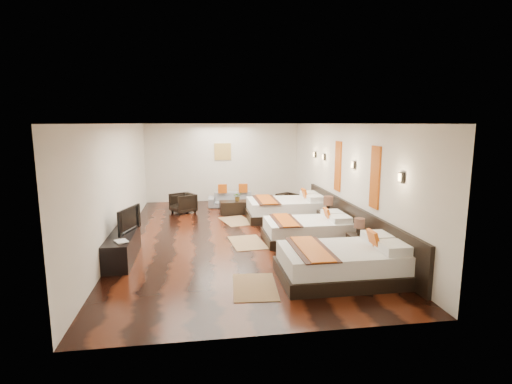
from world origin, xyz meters
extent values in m
cube|color=black|center=(0.00, 0.00, 0.00)|extent=(5.50, 9.50, 0.01)
cube|color=white|center=(0.00, 0.00, 2.80)|extent=(5.50, 9.50, 0.01)
cube|color=silver|center=(0.00, 4.75, 1.40)|extent=(5.50, 0.01, 2.80)
cube|color=silver|center=(-2.75, 0.00, 1.40)|extent=(0.01, 9.50, 2.80)
cube|color=silver|center=(2.75, 0.00, 1.40)|extent=(0.01, 9.50, 2.80)
cube|color=black|center=(2.71, -0.80, 0.45)|extent=(0.08, 6.60, 0.90)
cube|color=black|center=(1.67, -3.03, 0.12)|extent=(2.34, 1.45, 0.25)
cube|color=white|center=(1.67, -3.03, 0.41)|extent=(2.23, 1.34, 0.33)
cube|color=#C04F0D|center=(2.23, -3.03, 0.71)|extent=(0.17, 0.36, 0.36)
cube|color=#38190F|center=(1.06, -3.03, 0.59)|extent=(0.61, 1.47, 0.02)
cube|color=#C04F0D|center=(1.06, -3.03, 0.61)|extent=(0.42, 1.47, 0.02)
cube|color=black|center=(1.67, -0.63, 0.11)|extent=(2.08, 1.29, 0.22)
cube|color=white|center=(1.67, -0.63, 0.37)|extent=(1.98, 1.19, 0.30)
cube|color=#C04F0D|center=(2.17, -0.63, 0.63)|extent=(0.15, 0.32, 0.32)
cube|color=#38190F|center=(1.13, -0.63, 0.53)|extent=(0.54, 1.31, 0.02)
cube|color=#C04F0D|center=(1.13, -0.63, 0.54)|extent=(0.38, 1.31, 0.02)
cube|color=black|center=(1.67, 1.63, 0.12)|extent=(2.35, 1.45, 0.25)
cube|color=white|center=(1.67, 1.63, 0.41)|extent=(2.24, 1.34, 0.34)
cube|color=#C04F0D|center=(2.23, 1.63, 0.72)|extent=(0.17, 0.36, 0.36)
cube|color=#38190F|center=(1.05, 1.63, 0.59)|extent=(0.62, 1.48, 0.02)
cube|color=#C04F0D|center=(1.05, 1.63, 0.61)|extent=(0.43, 1.48, 0.02)
cube|color=black|center=(2.44, -1.88, 0.23)|extent=(0.42, 0.42, 0.47)
cylinder|color=black|center=(2.44, -1.88, 0.56)|extent=(0.07, 0.07, 0.19)
cylinder|color=#3F2619|center=(2.44, -1.88, 0.73)|extent=(0.22, 0.22, 0.21)
cube|color=black|center=(2.44, 0.15, 0.26)|extent=(0.47, 0.47, 0.52)
cylinder|color=black|center=(2.44, 0.15, 0.63)|extent=(0.08, 0.08, 0.21)
cylinder|color=#3F2619|center=(2.44, 0.15, 0.82)|extent=(0.25, 0.25, 0.23)
cube|color=olive|center=(0.01, -3.16, 0.01)|extent=(0.84, 1.26, 0.01)
cube|color=olive|center=(0.21, -0.59, 0.01)|extent=(0.87, 1.27, 0.01)
cube|color=olive|center=(0.17, 1.55, 0.01)|extent=(1.03, 1.35, 0.01)
cube|color=black|center=(-2.50, -1.38, 0.28)|extent=(0.50, 1.80, 0.55)
imported|color=black|center=(-2.45, -1.17, 0.81)|extent=(0.40, 0.90, 0.52)
imported|color=black|center=(-2.50, -1.99, 0.56)|extent=(0.32, 0.36, 0.03)
imported|color=brown|center=(-2.50, -0.58, 0.73)|extent=(0.38, 0.38, 0.37)
imported|color=gray|center=(0.25, 3.58, 0.24)|extent=(1.70, 0.76, 0.48)
imported|color=black|center=(-1.40, 2.88, 0.31)|extent=(0.93, 0.92, 0.63)
imported|color=black|center=(2.00, 2.93, 0.27)|extent=(0.78, 0.79, 0.53)
cube|color=black|center=(0.25, 2.53, 0.20)|extent=(1.02, 0.54, 0.40)
imported|color=#225A1E|center=(0.30, 2.54, 0.54)|extent=(0.27, 0.23, 0.29)
cube|color=#D86014|center=(2.73, -1.90, 1.70)|extent=(0.04, 0.40, 1.30)
cube|color=#D86014|center=(2.73, 0.30, 1.70)|extent=(0.04, 0.40, 1.30)
cube|color=black|center=(2.71, -3.00, 1.85)|extent=(0.06, 0.12, 0.18)
cube|color=#FFD18C|center=(2.68, -3.00, 1.85)|extent=(0.02, 0.10, 0.14)
cube|color=black|center=(2.71, -0.80, 1.85)|extent=(0.06, 0.12, 0.18)
cube|color=#FFD18C|center=(2.68, -0.80, 1.85)|extent=(0.02, 0.10, 0.14)
cube|color=black|center=(2.71, 1.40, 1.85)|extent=(0.06, 0.12, 0.18)
cube|color=#FFD18C|center=(2.68, 1.40, 1.85)|extent=(0.02, 0.10, 0.14)
cube|color=black|center=(2.71, 2.30, 1.85)|extent=(0.06, 0.12, 0.18)
cube|color=#FFD18C|center=(2.68, 2.30, 1.85)|extent=(0.02, 0.10, 0.14)
cube|color=#AD873F|center=(0.00, 4.73, 1.80)|extent=(0.60, 0.04, 0.60)
camera|label=1|loc=(-0.92, -9.55, 2.81)|focal=27.63mm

